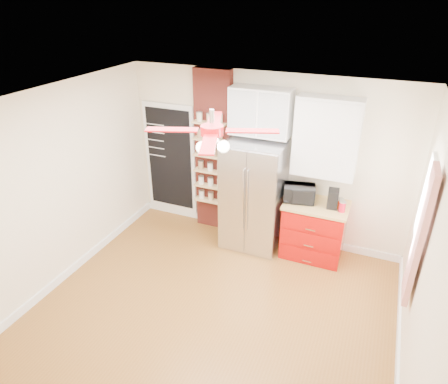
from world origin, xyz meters
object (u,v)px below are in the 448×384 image
at_px(ceiling_fan, 212,131).
at_px(pantry_jar_oats, 200,150).
at_px(canister_left, 342,207).
at_px(toaster_oven, 299,193).
at_px(fridge, 253,195).
at_px(red_cabinet, 314,230).
at_px(coffee_maker, 333,199).

xyz_separation_m(ceiling_fan, pantry_jar_oats, (-1.02, 1.77, -0.99)).
height_order(ceiling_fan, canister_left, ceiling_fan).
bearing_deg(toaster_oven, pantry_jar_oats, 164.80).
height_order(fridge, toaster_oven, fridge).
bearing_deg(red_cabinet, pantry_jar_oats, 177.37).
height_order(toaster_oven, coffee_maker, coffee_maker).
distance_m(coffee_maker, canister_left, 0.18).
bearing_deg(toaster_oven, ceiling_fan, -123.23).
distance_m(red_cabinet, ceiling_fan, 2.75).
relative_size(coffee_maker, pantry_jar_oats, 2.19).
xyz_separation_m(red_cabinet, ceiling_fan, (-0.92, -1.68, 1.97)).
bearing_deg(toaster_oven, canister_left, -19.59).
height_order(red_cabinet, canister_left, canister_left).
distance_m(fridge, toaster_oven, 0.72).
bearing_deg(pantry_jar_oats, fridge, -8.16).
distance_m(toaster_oven, canister_left, 0.65).
xyz_separation_m(fridge, ceiling_fan, (0.05, -1.63, 1.55)).
xyz_separation_m(ceiling_fan, coffee_maker, (1.14, 1.67, -1.38)).
bearing_deg(red_cabinet, canister_left, -12.92).
relative_size(red_cabinet, coffee_maker, 3.35).
xyz_separation_m(toaster_oven, pantry_jar_oats, (-1.67, 0.09, 0.41)).
bearing_deg(ceiling_fan, fridge, 91.76).
bearing_deg(pantry_jar_oats, toaster_oven, -3.08).
distance_m(ceiling_fan, toaster_oven, 2.28).
xyz_separation_m(fridge, coffee_maker, (1.19, 0.04, 0.17)).
relative_size(toaster_oven, canister_left, 3.05).
bearing_deg(toaster_oven, red_cabinet, -11.98).
bearing_deg(canister_left, fridge, 178.51).
relative_size(ceiling_fan, pantry_jar_oats, 10.90).
bearing_deg(red_cabinet, coffee_maker, -1.87).
height_order(fridge, pantry_jar_oats, fridge).
xyz_separation_m(ceiling_fan, canister_left, (1.29, 1.60, -1.45)).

